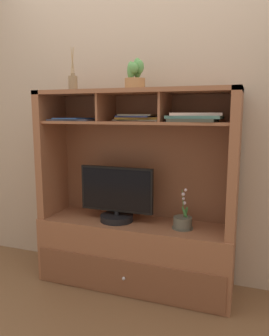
{
  "coord_description": "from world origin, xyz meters",
  "views": [
    {
      "loc": [
        0.8,
        -2.23,
        1.31
      ],
      "look_at": [
        0.0,
        0.0,
        0.91
      ],
      "focal_mm": 35.07,
      "sensor_mm": 36.0,
      "label": 1
    }
  ],
  "objects_px": {
    "diffuser_bottle": "(73,83)",
    "potted_succulent": "(135,76)",
    "media_console": "(135,227)",
    "magazine_stack_left": "(139,117)",
    "potted_orchid": "(183,222)",
    "magazine_stack_right": "(74,119)",
    "magazine_stack_centre": "(194,117)",
    "tv_monitor": "(117,198)"
  },
  "relations": [
    {
      "from": "media_console",
      "to": "magazine_stack_right",
      "type": "bearing_deg",
      "value": -172.68
    },
    {
      "from": "magazine_stack_centre",
      "to": "magazine_stack_left",
      "type": "bearing_deg",
      "value": 165.37
    },
    {
      "from": "media_console",
      "to": "potted_orchid",
      "type": "xyz_separation_m",
      "value": [
        0.37,
        -0.03,
        0.09
      ]
    },
    {
      "from": "magazine_stack_left",
      "to": "potted_succulent",
      "type": "bearing_deg",
      "value": -101.85
    },
    {
      "from": "potted_orchid",
      "to": "magazine_stack_centre",
      "type": "bearing_deg",
      "value": -22.37
    },
    {
      "from": "magazine_stack_right",
      "to": "potted_succulent",
      "type": "relative_size",
      "value": 1.61
    },
    {
      "from": "magazine_stack_centre",
      "to": "media_console",
      "type": "bearing_deg",
      "value": 172.07
    },
    {
      "from": "magazine_stack_left",
      "to": "potted_succulent",
      "type": "relative_size",
      "value": 1.64
    },
    {
      "from": "magazine_stack_left",
      "to": "potted_succulent",
      "type": "xyz_separation_m",
      "value": [
        -0.01,
        -0.05,
        0.29
      ]
    },
    {
      "from": "media_console",
      "to": "potted_succulent",
      "type": "distance_m",
      "value": 1.11
    },
    {
      "from": "magazine_stack_left",
      "to": "media_console",
      "type": "bearing_deg",
      "value": -102.03
    },
    {
      "from": "potted_succulent",
      "to": "diffuser_bottle",
      "type": "bearing_deg",
      "value": -175.36
    },
    {
      "from": "tv_monitor",
      "to": "magazine_stack_right",
      "type": "relative_size",
      "value": 1.59
    },
    {
      "from": "media_console",
      "to": "magazine_stack_left",
      "type": "bearing_deg",
      "value": 77.97
    },
    {
      "from": "media_console",
      "to": "magazine_stack_centre",
      "type": "xyz_separation_m",
      "value": [
        0.44,
        -0.06,
        0.82
      ]
    },
    {
      "from": "potted_orchid",
      "to": "media_console",
      "type": "bearing_deg",
      "value": 174.76
    },
    {
      "from": "potted_succulent",
      "to": "potted_orchid",
      "type": "bearing_deg",
      "value": -5.14
    },
    {
      "from": "diffuser_bottle",
      "to": "potted_succulent",
      "type": "distance_m",
      "value": 0.48
    },
    {
      "from": "potted_orchid",
      "to": "magazine_stack_left",
      "type": "height_order",
      "value": "magazine_stack_left"
    },
    {
      "from": "media_console",
      "to": "diffuser_bottle",
      "type": "xyz_separation_m",
      "value": [
        -0.47,
        -0.04,
        1.08
      ]
    },
    {
      "from": "magazine_stack_centre",
      "to": "diffuser_bottle",
      "type": "relative_size",
      "value": 1.18
    },
    {
      "from": "potted_orchid",
      "to": "potted_succulent",
      "type": "distance_m",
      "value": 1.08
    },
    {
      "from": "tv_monitor",
      "to": "potted_succulent",
      "type": "distance_m",
      "value": 0.9
    },
    {
      "from": "media_console",
      "to": "potted_orchid",
      "type": "height_order",
      "value": "media_console"
    },
    {
      "from": "potted_orchid",
      "to": "magazine_stack_right",
      "type": "bearing_deg",
      "value": -178.27
    },
    {
      "from": "media_console",
      "to": "diffuser_bottle",
      "type": "distance_m",
      "value": 1.18
    },
    {
      "from": "magazine_stack_centre",
      "to": "tv_monitor",
      "type": "bearing_deg",
      "value": 177.87
    },
    {
      "from": "tv_monitor",
      "to": "media_console",
      "type": "bearing_deg",
      "value": 16.66
    },
    {
      "from": "diffuser_bottle",
      "to": "potted_orchid",
      "type": "bearing_deg",
      "value": 0.34
    },
    {
      "from": "potted_orchid",
      "to": "magazine_stack_left",
      "type": "distance_m",
      "value": 0.82
    },
    {
      "from": "magazine_stack_left",
      "to": "diffuser_bottle",
      "type": "distance_m",
      "value": 0.56
    },
    {
      "from": "magazine_stack_left",
      "to": "diffuser_bottle",
      "type": "bearing_deg",
      "value": -169.56
    },
    {
      "from": "potted_succulent",
      "to": "magazine_stack_right",
      "type": "bearing_deg",
      "value": -172.76
    },
    {
      "from": "magazine_stack_left",
      "to": "magazine_stack_right",
      "type": "height_order",
      "value": "magazine_stack_left"
    },
    {
      "from": "diffuser_bottle",
      "to": "potted_succulent",
      "type": "xyz_separation_m",
      "value": [
        0.47,
        0.04,
        0.03
      ]
    },
    {
      "from": "potted_orchid",
      "to": "magazine_stack_centre",
      "type": "relative_size",
      "value": 0.8
    },
    {
      "from": "magazine_stack_right",
      "to": "potted_orchid",
      "type": "bearing_deg",
      "value": 1.73
    },
    {
      "from": "media_console",
      "to": "potted_orchid",
      "type": "relative_size",
      "value": 5.0
    },
    {
      "from": "potted_orchid",
      "to": "diffuser_bottle",
      "type": "height_order",
      "value": "diffuser_bottle"
    },
    {
      "from": "potted_orchid",
      "to": "magazine_stack_right",
      "type": "relative_size",
      "value": 0.83
    },
    {
      "from": "media_console",
      "to": "potted_succulent",
      "type": "xyz_separation_m",
      "value": [
        0.0,
        -0.0,
        1.11
      ]
    },
    {
      "from": "potted_orchid",
      "to": "magazine_stack_right",
      "type": "height_order",
      "value": "magazine_stack_right"
    }
  ]
}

